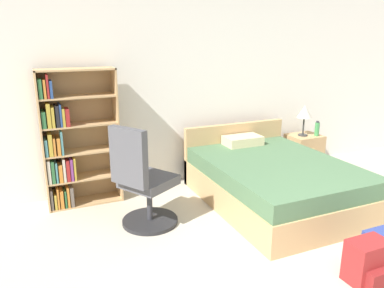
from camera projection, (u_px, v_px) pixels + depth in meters
name	position (u px, v px, depth m)	size (l,w,h in m)	color
wall_back	(199.00, 86.00, 5.06)	(9.00, 0.06, 2.60)	white
bookshelf	(71.00, 142.00, 4.31)	(0.86, 0.30, 1.61)	tan
bed	(272.00, 180.00, 4.52)	(1.51, 2.03, 0.78)	tan
office_chair	(143.00, 184.00, 3.85)	(0.72, 0.68, 1.11)	#232326
nightstand	(303.00, 152.00, 5.68)	(0.47, 0.43, 0.52)	tan
table_lamp	(305.00, 113.00, 5.48)	(0.22, 0.22, 0.46)	#333333
water_bottle	(317.00, 129.00, 5.54)	(0.07, 0.07, 0.22)	#3F8C4C
backpack_blue	(381.00, 251.00, 3.21)	(0.29, 0.23, 0.35)	navy
backpack_red	(368.00, 263.00, 3.03)	(0.33, 0.30, 0.36)	maroon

